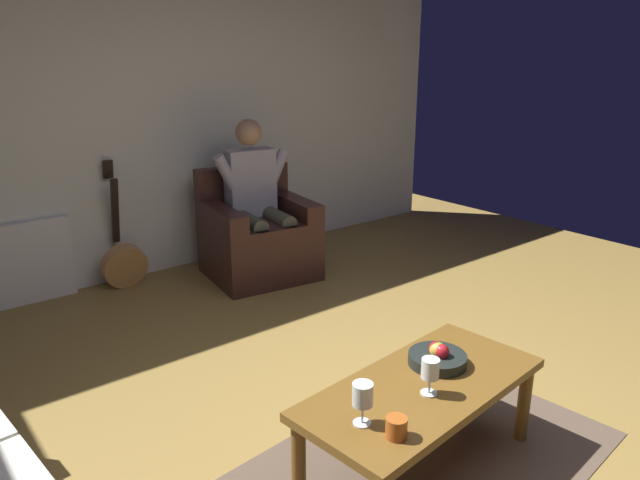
{
  "coord_description": "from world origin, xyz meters",
  "views": [
    {
      "loc": [
        1.97,
        1.45,
        1.77
      ],
      "look_at": [
        -0.14,
        -1.18,
        0.7
      ],
      "focal_mm": 33.33,
      "sensor_mm": 36.0,
      "label": 1
    }
  ],
  "objects_px": {
    "armchair": "(258,238)",
    "wine_glass_far": "(430,371)",
    "candle_jar": "(396,427)",
    "person_seated": "(257,195)",
    "guitar": "(124,261)",
    "wine_glass_near": "(363,397)",
    "fruit_bowl": "(438,357)",
    "coffee_table": "(422,396)"
  },
  "relations": [
    {
      "from": "candle_jar",
      "to": "guitar",
      "type": "bearing_deg",
      "value": -92.84
    },
    {
      "from": "person_seated",
      "to": "coffee_table",
      "type": "distance_m",
      "value": 2.6
    },
    {
      "from": "person_seated",
      "to": "candle_jar",
      "type": "relative_size",
      "value": 15.65
    },
    {
      "from": "guitar",
      "to": "candle_jar",
      "type": "distance_m",
      "value": 3.1
    },
    {
      "from": "candle_jar",
      "to": "person_seated",
      "type": "bearing_deg",
      "value": -112.88
    },
    {
      "from": "armchair",
      "to": "fruit_bowl",
      "type": "distance_m",
      "value": 2.48
    },
    {
      "from": "person_seated",
      "to": "coffee_table",
      "type": "height_order",
      "value": "person_seated"
    },
    {
      "from": "person_seated",
      "to": "wine_glass_near",
      "type": "xyz_separation_m",
      "value": [
        1.16,
        2.51,
        -0.13
      ]
    },
    {
      "from": "guitar",
      "to": "candle_jar",
      "type": "xyz_separation_m",
      "value": [
        0.15,
        3.09,
        0.25
      ]
    },
    {
      "from": "guitar",
      "to": "wine_glass_near",
      "type": "relative_size",
      "value": 5.77
    },
    {
      "from": "candle_jar",
      "to": "wine_glass_far",
      "type": "bearing_deg",
      "value": -159.35
    },
    {
      "from": "wine_glass_near",
      "to": "coffee_table",
      "type": "bearing_deg",
      "value": -173.24
    },
    {
      "from": "armchair",
      "to": "candle_jar",
      "type": "xyz_separation_m",
      "value": [
        1.12,
        2.66,
        0.15
      ]
    },
    {
      "from": "wine_glass_far",
      "to": "coffee_table",
      "type": "bearing_deg",
      "value": -120.02
    },
    {
      "from": "person_seated",
      "to": "wine_glass_near",
      "type": "relative_size",
      "value": 7.36
    },
    {
      "from": "person_seated",
      "to": "wine_glass_near",
      "type": "height_order",
      "value": "person_seated"
    },
    {
      "from": "wine_glass_far",
      "to": "candle_jar",
      "type": "distance_m",
      "value": 0.34
    },
    {
      "from": "armchair",
      "to": "fruit_bowl",
      "type": "xyz_separation_m",
      "value": [
        0.59,
        2.4,
        0.15
      ]
    },
    {
      "from": "coffee_table",
      "to": "wine_glass_near",
      "type": "distance_m",
      "value": 0.43
    },
    {
      "from": "wine_glass_near",
      "to": "person_seated",
      "type": "bearing_deg",
      "value": -114.81
    },
    {
      "from": "wine_glass_near",
      "to": "candle_jar",
      "type": "bearing_deg",
      "value": 107.57
    },
    {
      "from": "armchair",
      "to": "coffee_table",
      "type": "height_order",
      "value": "armchair"
    },
    {
      "from": "coffee_table",
      "to": "guitar",
      "type": "relative_size",
      "value": 1.2
    },
    {
      "from": "coffee_table",
      "to": "candle_jar",
      "type": "xyz_separation_m",
      "value": [
        0.35,
        0.18,
        0.1
      ]
    },
    {
      "from": "wine_glass_near",
      "to": "fruit_bowl",
      "type": "xyz_separation_m",
      "value": [
        -0.57,
        -0.12,
        -0.08
      ]
    },
    {
      "from": "coffee_table",
      "to": "fruit_bowl",
      "type": "relative_size",
      "value": 4.55
    },
    {
      "from": "wine_glass_far",
      "to": "fruit_bowl",
      "type": "height_order",
      "value": "wine_glass_far"
    },
    {
      "from": "fruit_bowl",
      "to": "candle_jar",
      "type": "distance_m",
      "value": 0.58
    },
    {
      "from": "armchair",
      "to": "wine_glass_far",
      "type": "bearing_deg",
      "value": 80.44
    },
    {
      "from": "wine_glass_near",
      "to": "wine_glass_far",
      "type": "bearing_deg",
      "value": 176.9
    },
    {
      "from": "wine_glass_near",
      "to": "wine_glass_far",
      "type": "height_order",
      "value": "wine_glass_near"
    },
    {
      "from": "armchair",
      "to": "wine_glass_near",
      "type": "xyz_separation_m",
      "value": [
        1.16,
        2.52,
        0.23
      ]
    },
    {
      "from": "person_seated",
      "to": "wine_glass_far",
      "type": "xyz_separation_m",
      "value": [
        0.8,
        2.53,
        -0.14
      ]
    },
    {
      "from": "guitar",
      "to": "armchair",
      "type": "bearing_deg",
      "value": 156.02
    },
    {
      "from": "candle_jar",
      "to": "wine_glass_near",
      "type": "bearing_deg",
      "value": -72.43
    },
    {
      "from": "wine_glass_far",
      "to": "fruit_bowl",
      "type": "relative_size",
      "value": 0.61
    },
    {
      "from": "guitar",
      "to": "wine_glass_far",
      "type": "bearing_deg",
      "value": 93.05
    },
    {
      "from": "guitar",
      "to": "fruit_bowl",
      "type": "height_order",
      "value": "guitar"
    },
    {
      "from": "person_seated",
      "to": "candle_jar",
      "type": "height_order",
      "value": "person_seated"
    },
    {
      "from": "wine_glass_far",
      "to": "armchair",
      "type": "bearing_deg",
      "value": -107.61
    },
    {
      "from": "coffee_table",
      "to": "person_seated",
      "type": "bearing_deg",
      "value": -107.3
    },
    {
      "from": "person_seated",
      "to": "wine_glass_far",
      "type": "bearing_deg",
      "value": 80.39
    }
  ]
}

